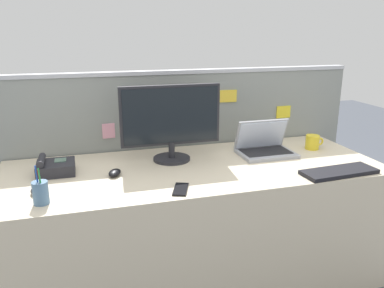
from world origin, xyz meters
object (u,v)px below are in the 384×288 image
(keyboard_main, at_px, (339,172))
(coffee_mug, at_px, (313,142))
(laptop, at_px, (264,146))
(desktop_monitor, at_px, (171,120))
(computer_mouse_right_hand, at_px, (115,173))
(cell_phone_black_slab, at_px, (181,189))
(pen_cup, at_px, (41,192))
(desk_phone, at_px, (55,167))
(computer_mouse_left_hand, at_px, (37,191))

(keyboard_main, relative_size, coffee_mug, 3.35)
(laptop, distance_m, keyboard_main, 0.49)
(desktop_monitor, xyz_separation_m, computer_mouse_right_hand, (-0.35, -0.18, -0.23))
(desktop_monitor, height_order, cell_phone_black_slab, desktop_monitor)
(desktop_monitor, bearing_deg, pen_cup, -147.84)
(desk_phone, relative_size, coffee_mug, 1.59)
(desk_phone, bearing_deg, desktop_monitor, 4.63)
(laptop, xyz_separation_m, desk_phone, (-1.24, -0.01, -0.02))
(computer_mouse_right_hand, relative_size, coffee_mug, 0.80)
(computer_mouse_right_hand, relative_size, cell_phone_black_slab, 0.67)
(pen_cup, relative_size, coffee_mug, 1.47)
(keyboard_main, distance_m, cell_phone_black_slab, 0.87)
(computer_mouse_left_hand, height_order, pen_cup, pen_cup)
(desk_phone, xyz_separation_m, pen_cup, (-0.04, -0.39, 0.02))
(keyboard_main, xyz_separation_m, cell_phone_black_slab, (-0.87, 0.02, -0.01))
(coffee_mug, bearing_deg, computer_mouse_left_hand, -170.64)
(laptop, height_order, computer_mouse_right_hand, laptop)
(keyboard_main, distance_m, computer_mouse_left_hand, 1.54)
(laptop, relative_size, pen_cup, 1.82)
(computer_mouse_left_hand, bearing_deg, keyboard_main, -12.91)
(laptop, height_order, desk_phone, laptop)
(laptop, distance_m, computer_mouse_right_hand, 0.94)
(keyboard_main, xyz_separation_m, computer_mouse_left_hand, (-1.54, 0.17, 0.01))
(laptop, xyz_separation_m, computer_mouse_left_hand, (-1.31, -0.27, -0.03))
(computer_mouse_right_hand, bearing_deg, desktop_monitor, 49.25)
(computer_mouse_left_hand, distance_m, pen_cup, 0.13)
(desktop_monitor, bearing_deg, computer_mouse_right_hand, -153.36)
(laptop, bearing_deg, pen_cup, -163.00)
(desk_phone, height_order, keyboard_main, desk_phone)
(desktop_monitor, height_order, desk_phone, desktop_monitor)
(desktop_monitor, xyz_separation_m, computer_mouse_left_hand, (-0.72, -0.32, -0.23))
(keyboard_main, relative_size, computer_mouse_right_hand, 4.18)
(pen_cup, bearing_deg, keyboard_main, -1.73)
(desk_phone, height_order, coffee_mug, desk_phone)
(desktop_monitor, xyz_separation_m, coffee_mug, (0.93, -0.04, -0.20))
(desktop_monitor, relative_size, cell_phone_black_slab, 3.91)
(keyboard_main, bearing_deg, computer_mouse_left_hand, 169.98)
(keyboard_main, bearing_deg, coffee_mug, 71.45)
(computer_mouse_right_hand, height_order, cell_phone_black_slab, computer_mouse_right_hand)
(computer_mouse_left_hand, xyz_separation_m, cell_phone_black_slab, (0.66, -0.15, -0.01))
(laptop, relative_size, cell_phone_black_slab, 2.23)
(desktop_monitor, distance_m, cell_phone_black_slab, 0.52)
(pen_cup, xyz_separation_m, coffee_mug, (1.62, 0.39, -0.01))
(keyboard_main, bearing_deg, cell_phone_black_slab, 174.82)
(computer_mouse_right_hand, relative_size, pen_cup, 0.54)
(desk_phone, distance_m, pen_cup, 0.39)
(desk_phone, relative_size, computer_mouse_left_hand, 1.98)
(laptop, height_order, cell_phone_black_slab, laptop)
(cell_phone_black_slab, bearing_deg, computer_mouse_right_hand, 156.02)
(keyboard_main, bearing_deg, desk_phone, 159.84)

